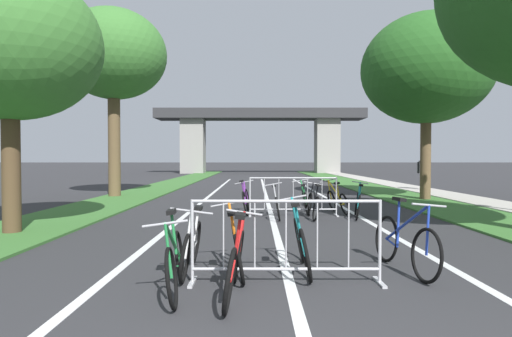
% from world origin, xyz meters
% --- Properties ---
extents(grass_verge_left, '(2.35, 50.08, 0.05)m').
position_xyz_m(grass_verge_left, '(-5.45, 20.49, 0.03)').
color(grass_verge_left, '#386B2D').
rests_on(grass_verge_left, ground).
extents(grass_verge_right, '(2.35, 50.08, 0.05)m').
position_xyz_m(grass_verge_right, '(5.45, 20.49, 0.03)').
color(grass_verge_right, '#386B2D').
rests_on(grass_verge_right, ground).
extents(sidewalk_path_right, '(1.67, 50.08, 0.08)m').
position_xyz_m(sidewalk_path_right, '(7.46, 20.49, 0.04)').
color(sidewalk_path_right, '#ADA89E').
rests_on(sidewalk_path_right, ground).
extents(lane_stripe_center, '(0.14, 28.97, 0.01)m').
position_xyz_m(lane_stripe_center, '(0.00, 14.49, 0.00)').
color(lane_stripe_center, silver).
rests_on(lane_stripe_center, ground).
extents(lane_stripe_right_lane, '(0.14, 28.97, 0.01)m').
position_xyz_m(lane_stripe_right_lane, '(2.35, 14.49, 0.00)').
color(lane_stripe_right_lane, silver).
rests_on(lane_stripe_right_lane, ground).
extents(lane_stripe_left_lane, '(0.14, 28.97, 0.01)m').
position_xyz_m(lane_stripe_left_lane, '(-2.35, 14.49, 0.00)').
color(lane_stripe_left_lane, silver).
rests_on(lane_stripe_left_lane, ground).
extents(overpass_bridge, '(21.39, 3.62, 6.59)m').
position_xyz_m(overpass_bridge, '(0.00, 41.39, 4.61)').
color(overpass_bridge, '#2D2D30').
rests_on(overpass_bridge, ground).
extents(tree_left_oak_mid, '(3.65, 3.65, 5.44)m').
position_xyz_m(tree_left_oak_mid, '(-5.43, 6.81, 3.87)').
color(tree_left_oak_mid, '#4C3823').
rests_on(tree_left_oak_mid, ground).
extents(tree_left_maple_mid, '(4.19, 4.19, 7.50)m').
position_xyz_m(tree_left_maple_mid, '(-6.11, 14.98, 5.66)').
color(tree_left_maple_mid, brown).
rests_on(tree_left_maple_mid, ground).
extents(tree_right_cypress_far, '(4.77, 4.77, 6.90)m').
position_xyz_m(tree_right_cypress_far, '(5.90, 13.78, 4.86)').
color(tree_right_cypress_far, brown).
rests_on(tree_right_cypress_far, ground).
extents(crowd_barrier_nearest, '(2.40, 0.45, 1.05)m').
position_xyz_m(crowd_barrier_nearest, '(-0.05, 3.47, 0.52)').
color(crowd_barrier_nearest, '#ADADB2').
rests_on(crowd_barrier_nearest, ground).
extents(crowd_barrier_second, '(2.41, 0.47, 1.05)m').
position_xyz_m(crowd_barrier_second, '(0.59, 9.52, 0.52)').
color(crowd_barrier_second, '#ADADB2').
rests_on(crowd_barrier_second, ground).
extents(bicycle_green_0, '(0.47, 1.61, 0.95)m').
position_xyz_m(bicycle_green_0, '(-1.35, 3.06, 0.37)').
color(bicycle_green_0, black).
rests_on(bicycle_green_0, ground).
extents(bicycle_teal_1, '(0.44, 1.69, 1.03)m').
position_xyz_m(bicycle_teal_1, '(0.21, 4.00, 0.38)').
color(bicycle_teal_1, black).
rests_on(bicycle_teal_1, ground).
extents(bicycle_orange_2, '(0.55, 1.62, 0.97)m').
position_xyz_m(bicycle_orange_2, '(-0.68, 3.89, 0.36)').
color(bicycle_orange_2, black).
rests_on(bicycle_orange_2, ground).
extents(bicycle_blue_3, '(0.55, 1.78, 1.01)m').
position_xyz_m(bicycle_blue_3, '(1.64, 4.03, 0.39)').
color(bicycle_blue_3, black).
rests_on(bicycle_blue_3, ground).
extents(bicycle_black_4, '(0.52, 1.71, 0.94)m').
position_xyz_m(bicycle_black_4, '(1.06, 9.08, 0.36)').
color(bicycle_black_4, black).
rests_on(bicycle_black_4, ground).
extents(bicycle_silver_5, '(0.46, 1.65, 0.97)m').
position_xyz_m(bicycle_silver_5, '(0.13, 9.11, 0.35)').
color(bicycle_silver_5, black).
rests_on(bicycle_silver_5, ground).
extents(bicycle_white_6, '(0.54, 1.65, 0.95)m').
position_xyz_m(bicycle_white_6, '(-1.30, 3.97, 0.36)').
color(bicycle_white_6, black).
rests_on(bicycle_white_6, ground).
extents(bicycle_purple_7, '(0.55, 1.64, 0.97)m').
position_xyz_m(bicycle_purple_7, '(-0.69, 9.95, 0.38)').
color(bicycle_purple_7, black).
rests_on(bicycle_purple_7, ground).
extents(bicycle_yellow_8, '(0.67, 1.66, 0.97)m').
position_xyz_m(bicycle_yellow_8, '(1.90, 10.10, 0.35)').
color(bicycle_yellow_8, black).
rests_on(bicycle_yellow_8, ground).
extents(bicycle_red_9, '(0.45, 1.75, 0.99)m').
position_xyz_m(bicycle_red_9, '(-0.66, 2.96, 0.38)').
color(bicycle_red_9, black).
rests_on(bicycle_red_9, ground).
extents(bicycle_green_10, '(0.51, 1.75, 0.97)m').
position_xyz_m(bicycle_green_10, '(0.98, 10.02, 0.37)').
color(bicycle_green_10, black).
rests_on(bicycle_green_10, ground).
extents(bicycle_teal_11, '(0.61, 1.60, 0.95)m').
position_xyz_m(bicycle_teal_11, '(2.24, 9.11, 0.37)').
color(bicycle_teal_11, black).
rests_on(bicycle_teal_11, ground).
extents(pedestrian_pushing_bike, '(0.60, 0.39, 1.71)m').
position_xyz_m(pedestrian_pushing_bike, '(7.56, 17.98, 1.04)').
color(pedestrian_pushing_bike, '#994C8C').
rests_on(pedestrian_pushing_bike, ground).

